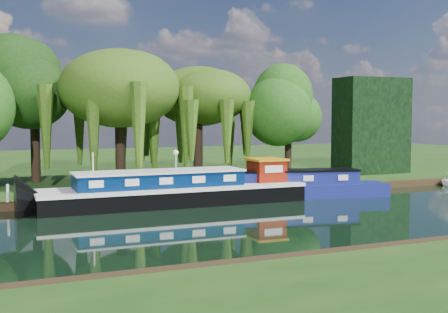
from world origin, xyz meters
name	(u,v)px	position (x,y,z in m)	size (l,w,h in m)	color
ground	(233,223)	(0.00, 0.00, 0.00)	(120.00, 120.00, 0.00)	black
far_bank	(101,164)	(0.00, 34.00, 0.23)	(120.00, 52.00, 0.45)	#16390F
dutch_barge	(176,190)	(-0.70, 6.74, 0.83)	(15.88, 3.61, 3.35)	black
narrowboat	(287,187)	(6.66, 6.54, 0.69)	(13.45, 4.94, 1.94)	navy
willow_left	(120,91)	(-2.37, 14.20, 6.96)	(7.48, 7.48, 8.96)	black
willow_right	(198,105)	(3.72, 14.93, 6.09)	(6.35, 6.35, 7.73)	black
tree_far_mid	(34,91)	(-7.74, 17.99, 7.08)	(5.89, 5.89, 9.63)	black
tree_far_right	(288,111)	(10.43, 13.02, 5.63)	(4.60, 4.60, 7.52)	black
conifer_hedge	(371,126)	(19.00, 14.00, 4.45)	(6.00, 3.00, 8.00)	black
lamppost	(176,159)	(0.50, 10.50, 2.42)	(0.36, 0.36, 2.56)	silver
mooring_posts	(171,185)	(-0.50, 8.40, 0.95)	(19.16, 0.16, 1.00)	silver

